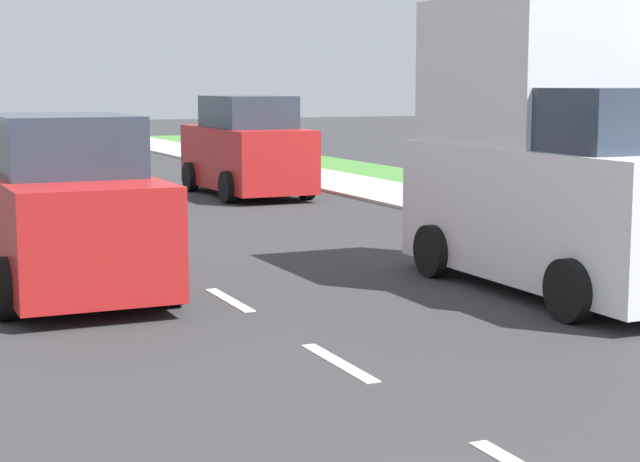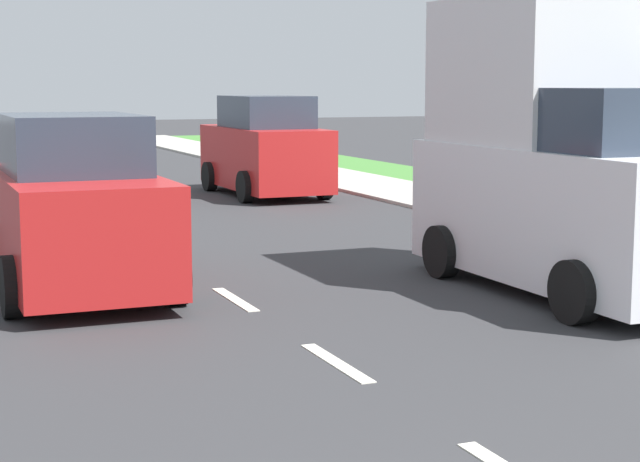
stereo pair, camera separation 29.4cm
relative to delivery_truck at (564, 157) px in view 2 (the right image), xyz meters
The scene contains 5 objects.
ground_plane 13.83m from the delivery_truck, 106.38° to the left, with size 96.00×96.00×0.00m, color #333335.
lane_center_line 17.88m from the delivery_truck, 102.56° to the left, with size 0.14×46.40×0.01m.
delivery_truck is the anchor object (origin of this frame).
car_parked_far 11.63m from the delivery_truck, 88.78° to the left, with size 2.01×4.31×2.22m.
car_oncoming_lead 5.93m from the delivery_truck, 157.96° to the left, with size 2.00×4.24×2.12m.
Camera 2 is at (-3.59, -2.69, 2.49)m, focal length 58.77 mm.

